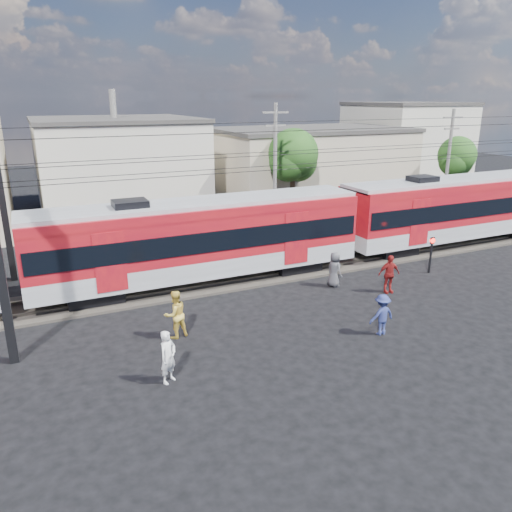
% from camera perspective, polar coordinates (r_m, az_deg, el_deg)
% --- Properties ---
extents(ground, '(120.00, 120.00, 0.00)m').
position_cam_1_polar(ground, '(18.87, 6.44, -10.36)').
color(ground, black).
rests_on(ground, ground).
extents(track_bed, '(70.00, 3.40, 0.12)m').
position_cam_1_polar(track_bed, '(25.40, -2.88, -2.52)').
color(track_bed, '#2D2823').
rests_on(track_bed, ground).
extents(rail_near, '(70.00, 0.12, 0.12)m').
position_cam_1_polar(rail_near, '(24.71, -2.23, -2.81)').
color(rail_near, '#59544C').
rests_on(rail_near, track_bed).
extents(rail_far, '(70.00, 0.12, 0.12)m').
position_cam_1_polar(rail_far, '(26.01, -3.50, -1.75)').
color(rail_far, '#59544C').
rests_on(rail_far, track_bed).
extents(commuter_train, '(50.30, 3.08, 4.17)m').
position_cam_1_polar(commuter_train, '(24.23, -5.93, 2.22)').
color(commuter_train, black).
rests_on(commuter_train, ground).
extents(catenary, '(70.00, 9.30, 7.52)m').
position_cam_1_polar(catenary, '(22.44, -24.17, 6.68)').
color(catenary, black).
rests_on(catenary, ground).
extents(building_midwest, '(12.24, 12.24, 7.30)m').
position_cam_1_polar(building_midwest, '(42.02, -15.50, 10.03)').
color(building_midwest, beige).
rests_on(building_midwest, ground).
extents(building_mideast, '(16.32, 10.20, 6.30)m').
position_cam_1_polar(building_mideast, '(44.80, 6.15, 10.36)').
color(building_mideast, tan).
rests_on(building_mideast, ground).
extents(building_east, '(10.20, 10.20, 8.30)m').
position_cam_1_polar(building_east, '(56.15, 16.69, 12.25)').
color(building_east, beige).
rests_on(building_east, ground).
extents(utility_pole_mid, '(1.80, 0.24, 8.50)m').
position_cam_1_polar(utility_pole_mid, '(32.97, 2.18, 10.22)').
color(utility_pole_mid, slate).
rests_on(utility_pole_mid, ground).
extents(utility_pole_east, '(1.80, 0.24, 8.00)m').
position_cam_1_polar(utility_pole_east, '(40.53, 21.10, 10.12)').
color(utility_pole_east, slate).
rests_on(utility_pole_east, ground).
extents(tree_near, '(3.82, 3.64, 6.72)m').
position_cam_1_polar(tree_near, '(37.15, 4.46, 11.24)').
color(tree_near, '#382619').
rests_on(tree_near, ground).
extents(tree_far, '(3.36, 3.12, 5.76)m').
position_cam_1_polar(tree_far, '(45.70, 22.04, 10.39)').
color(tree_far, '#382619').
rests_on(tree_far, ground).
extents(pedestrian_a, '(0.78, 0.73, 1.80)m').
position_cam_1_polar(pedestrian_a, '(16.55, -10.02, -11.28)').
color(pedestrian_a, white).
rests_on(pedestrian_a, ground).
extents(pedestrian_b, '(1.07, 0.92, 1.90)m').
position_cam_1_polar(pedestrian_b, '(19.36, -9.22, -6.59)').
color(pedestrian_b, gold).
rests_on(pedestrian_b, ground).
extents(pedestrian_c, '(1.08, 0.64, 1.65)m').
position_cam_1_polar(pedestrian_c, '(19.99, 14.19, -6.51)').
color(pedestrian_c, navy).
rests_on(pedestrian_c, ground).
extents(pedestrian_d, '(1.14, 0.61, 1.84)m').
position_cam_1_polar(pedestrian_d, '(24.20, 14.95, -2.00)').
color(pedestrian_d, maroon).
rests_on(pedestrian_d, ground).
extents(pedestrian_e, '(0.71, 0.94, 1.73)m').
position_cam_1_polar(pedestrian_e, '(24.46, 8.95, -1.53)').
color(pedestrian_e, '#454449').
rests_on(pedestrian_e, ground).
extents(car_silver, '(4.12, 2.18, 1.34)m').
position_cam_1_polar(car_silver, '(41.43, 22.31, 5.04)').
color(car_silver, '#B1B3B8').
rests_on(car_silver, ground).
extents(crossing_signal, '(0.28, 0.28, 1.94)m').
position_cam_1_polar(crossing_signal, '(27.43, 19.42, 0.84)').
color(crossing_signal, black).
rests_on(crossing_signal, ground).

